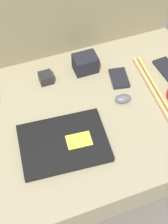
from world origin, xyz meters
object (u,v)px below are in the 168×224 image
phone_silver (119,78)px  charger_brick (46,78)px  phone_small (167,69)px  laptop (64,143)px  camera_pouch (85,63)px  computer_mouse (123,99)px

phone_silver → charger_brick: 0.31m
phone_silver → phone_small: 0.22m
laptop → camera_pouch: bearing=63.4°
camera_pouch → charger_brick: (-0.18, -0.01, -0.02)m
computer_mouse → phone_silver: size_ratio=0.60×
computer_mouse → charger_brick: charger_brick is taller
laptop → charger_brick: bearing=90.7°
computer_mouse → camera_pouch: size_ratio=0.72×
phone_small → camera_pouch: (-0.33, 0.12, 0.03)m
phone_small → camera_pouch: bearing=155.6°
laptop → computer_mouse: bearing=26.5°
laptop → camera_pouch: (0.20, 0.33, 0.03)m
computer_mouse → camera_pouch: 0.23m
laptop → phone_small: 0.58m
phone_silver → phone_small: same height
phone_silver → charger_brick: size_ratio=2.17×
camera_pouch → charger_brick: bearing=-177.7°
laptop → computer_mouse: 0.31m
laptop → charger_brick: charger_brick is taller
phone_small → phone_silver: bearing=170.5°
computer_mouse → phone_silver: 0.12m
charger_brick → phone_small: bearing=-12.8°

